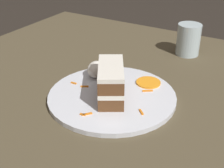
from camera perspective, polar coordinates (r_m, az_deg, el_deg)
name	(u,v)px	position (r m, az deg, el deg)	size (l,w,h in m)	color
ground_plane	(82,114)	(0.73, -5.53, -5.43)	(6.00, 6.00, 0.00)	black
dining_table	(82,109)	(0.72, -5.58, -4.50)	(1.16, 1.01, 0.03)	#4C422D
plate	(112,96)	(0.73, 0.00, -2.25)	(0.30, 0.30, 0.01)	silver
cake_slice	(111,82)	(0.70, -0.21, 0.44)	(0.14, 0.11, 0.08)	brown
cream_dollop	(97,69)	(0.79, -2.84, 2.69)	(0.05, 0.05, 0.04)	white
orange_garnish	(148,82)	(0.78, 6.66, 0.28)	(0.06, 0.06, 0.00)	orange
carrot_shreds_scatter	(107,99)	(0.70, -0.94, -2.74)	(0.17, 0.22, 0.00)	orange
drinking_glass	(188,42)	(0.98, 13.76, 7.55)	(0.07, 0.07, 0.09)	silver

